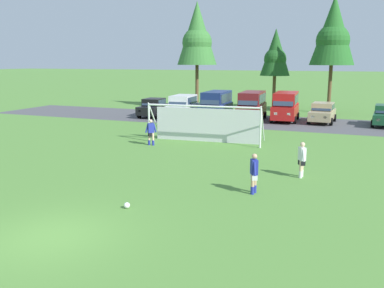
# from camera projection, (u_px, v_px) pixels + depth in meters

# --- Properties ---
(ground_plane) EXTENTS (400.00, 400.00, 0.00)m
(ground_plane) POSITION_uv_depth(u_px,v_px,m) (213.00, 145.00, 26.27)
(ground_plane) COLOR #518438
(parking_lot_strip) EXTENTS (52.00, 8.40, 0.01)m
(parking_lot_strip) POSITION_uv_depth(u_px,v_px,m) (255.00, 121.00, 36.72)
(parking_lot_strip) COLOR #4C4C51
(parking_lot_strip) RESTS_ON ground
(soccer_ball) EXTENTS (0.22, 0.22, 0.22)m
(soccer_ball) POSITION_uv_depth(u_px,v_px,m) (127.00, 205.00, 15.05)
(soccer_ball) COLOR white
(soccer_ball) RESTS_ON ground
(soccer_goal) EXTENTS (7.55, 2.53, 2.57)m
(soccer_goal) POSITION_uv_depth(u_px,v_px,m) (206.00, 123.00, 27.05)
(soccer_goal) COLOR white
(soccer_goal) RESTS_ON ground
(player_striker_near) EXTENTS (0.40, 0.71, 1.64)m
(player_striker_near) POSITION_uv_depth(u_px,v_px,m) (302.00, 160.00, 18.92)
(player_striker_near) COLOR beige
(player_striker_near) RESTS_ON ground
(player_midfield_center) EXTENTS (0.39, 0.73, 1.64)m
(player_midfield_center) POSITION_uv_depth(u_px,v_px,m) (254.00, 174.00, 16.60)
(player_midfield_center) COLOR tan
(player_midfield_center) RESTS_ON ground
(player_defender_far) EXTENTS (0.64, 0.52, 1.64)m
(player_defender_far) POSITION_uv_depth(u_px,v_px,m) (151.00, 132.00, 26.16)
(player_defender_far) COLOR beige
(player_defender_far) RESTS_ON ground
(parked_car_slot_far_left) EXTENTS (2.27, 4.32, 1.72)m
(parked_car_slot_far_left) POSITION_uv_depth(u_px,v_px,m) (154.00, 107.00, 39.60)
(parked_car_slot_far_left) COLOR black
(parked_car_slot_far_left) RESTS_ON ground
(parked_car_slot_left) EXTENTS (2.35, 4.71, 2.16)m
(parked_car_slot_left) POSITION_uv_depth(u_px,v_px,m) (183.00, 107.00, 37.94)
(parked_car_slot_left) COLOR silver
(parked_car_slot_left) RESTS_ON ground
(parked_car_slot_center_left) EXTENTS (2.33, 4.87, 2.52)m
(parked_car_slot_center_left) POSITION_uv_depth(u_px,v_px,m) (216.00, 105.00, 37.72)
(parked_car_slot_center_left) COLOR navy
(parked_car_slot_center_left) RESTS_ON ground
(parked_car_slot_center) EXTENTS (2.41, 4.91, 2.52)m
(parked_car_slot_center) POSITION_uv_depth(u_px,v_px,m) (252.00, 105.00, 37.22)
(parked_car_slot_center) COLOR maroon
(parked_car_slot_center) RESTS_ON ground
(parked_car_slot_center_right) EXTENTS (2.40, 4.90, 2.52)m
(parked_car_slot_center_right) POSITION_uv_depth(u_px,v_px,m) (286.00, 106.00, 36.64)
(parked_car_slot_center_right) COLOR red
(parked_car_slot_center_right) RESTS_ON ground
(parked_car_slot_right) EXTENTS (2.19, 4.28, 1.72)m
(parked_car_slot_right) POSITION_uv_depth(u_px,v_px,m) (322.00, 113.00, 35.63)
(parked_car_slot_right) COLOR tan
(parked_car_slot_right) RESTS_ON ground
(tree_left_edge) EXTENTS (4.32, 4.32, 11.52)m
(tree_left_edge) POSITION_uv_depth(u_px,v_px,m) (197.00, 35.00, 45.06)
(tree_left_edge) COLOR brown
(tree_left_edge) RESTS_ON ground
(tree_mid_left) EXTENTS (3.26, 3.26, 8.69)m
(tree_mid_left) POSITION_uv_depth(u_px,v_px,m) (275.00, 54.00, 45.59)
(tree_mid_left) COLOR brown
(tree_mid_left) RESTS_ON ground
(tree_center_back) EXTENTS (4.33, 4.33, 11.55)m
(tree_center_back) POSITION_uv_depth(u_px,v_px,m) (333.00, 33.00, 40.88)
(tree_center_back) COLOR brown
(tree_center_back) RESTS_ON ground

